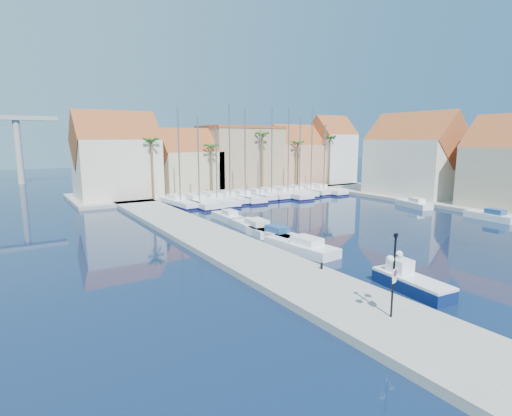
# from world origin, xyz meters

# --- Properties ---
(ground) EXTENTS (260.00, 260.00, 0.00)m
(ground) POSITION_xyz_m (0.00, 0.00, 0.00)
(ground) COLOR black
(ground) RESTS_ON ground
(quay_west) EXTENTS (6.00, 77.00, 0.50)m
(quay_west) POSITION_xyz_m (-9.00, 13.50, 0.25)
(quay_west) COLOR gray
(quay_west) RESTS_ON ground
(shore_north) EXTENTS (54.00, 16.00, 0.50)m
(shore_north) POSITION_xyz_m (10.00, 48.00, 0.25)
(shore_north) COLOR gray
(shore_north) RESTS_ON ground
(shore_east) EXTENTS (12.00, 60.00, 0.50)m
(shore_east) POSITION_xyz_m (32.00, 15.00, 0.25)
(shore_east) COLOR gray
(shore_east) RESTS_ON ground
(lamp_post) EXTENTS (1.48, 0.71, 4.48)m
(lamp_post) POSITION_xyz_m (-8.76, -5.00, 3.44)
(lamp_post) COLOR black
(lamp_post) RESTS_ON quay_west
(bollard) EXTENTS (0.18, 0.18, 0.45)m
(bollard) POSITION_xyz_m (-6.60, 2.83, 0.72)
(bollard) COLOR black
(bollard) RESTS_ON quay_west
(fishing_boat) EXTENTS (2.33, 5.51, 1.87)m
(fishing_boat) POSITION_xyz_m (-3.73, -2.40, 0.62)
(fishing_boat) COLOR #0D1D50
(fishing_boat) RESTS_ON ground
(motorboat_west_0) EXTENTS (3.02, 7.42, 1.40)m
(motorboat_west_0) POSITION_xyz_m (-3.87, 8.46, 0.51)
(motorboat_west_0) COLOR white
(motorboat_west_0) RESTS_ON ground
(motorboat_west_1) EXTENTS (2.60, 6.42, 1.40)m
(motorboat_west_1) POSITION_xyz_m (-3.42, 13.40, 0.51)
(motorboat_west_1) COLOR white
(motorboat_west_1) RESTS_ON ground
(motorboat_west_2) EXTENTS (3.03, 7.61, 1.40)m
(motorboat_west_2) POSITION_xyz_m (-3.27, 17.13, 0.51)
(motorboat_west_2) COLOR white
(motorboat_west_2) RESTS_ON ground
(motorboat_west_3) EXTENTS (1.97, 5.61, 1.40)m
(motorboat_west_3) POSITION_xyz_m (-3.08, 23.37, 0.51)
(motorboat_west_3) COLOR white
(motorboat_west_3) RESTS_ON ground
(motorboat_east_0) EXTENTS (2.26, 5.90, 1.40)m
(motorboat_east_0) POSITION_xyz_m (23.99, 6.95, 0.51)
(motorboat_east_0) COLOR white
(motorboat_east_0) RESTS_ON ground
(motorboat_east_1) EXTENTS (3.16, 6.03, 1.40)m
(motorboat_east_1) POSITION_xyz_m (23.98, 17.61, 0.51)
(motorboat_east_1) COLOR white
(motorboat_east_1) RESTS_ON ground
(sailboat_0) EXTENTS (3.13, 9.22, 14.03)m
(sailboat_0) POSITION_xyz_m (-4.01, 36.60, 0.63)
(sailboat_0) COLOR white
(sailboat_0) RESTS_ON ground
(sailboat_1) EXTENTS (3.05, 11.35, 12.94)m
(sailboat_1) POSITION_xyz_m (-1.55, 35.49, 0.57)
(sailboat_1) COLOR white
(sailboat_1) RESTS_ON ground
(sailboat_2) EXTENTS (3.61, 11.56, 11.46)m
(sailboat_2) POSITION_xyz_m (1.51, 35.88, 0.56)
(sailboat_2) COLOR white
(sailboat_2) RESTS_ON ground
(sailboat_3) EXTENTS (3.18, 9.77, 14.84)m
(sailboat_3) POSITION_xyz_m (4.02, 36.41, 0.63)
(sailboat_3) COLOR white
(sailboat_3) RESTS_ON ground
(sailboat_4) EXTENTS (3.46, 10.65, 14.13)m
(sailboat_4) POSITION_xyz_m (6.58, 36.05, 0.60)
(sailboat_4) COLOR white
(sailboat_4) RESTS_ON ground
(sailboat_5) EXTENTS (2.38, 8.21, 11.01)m
(sailboat_5) POSITION_xyz_m (9.58, 36.32, 0.60)
(sailboat_5) COLOR white
(sailboat_5) RESTS_ON ground
(sailboat_6) EXTENTS (2.26, 8.43, 14.64)m
(sailboat_6) POSITION_xyz_m (11.91, 36.47, 0.66)
(sailboat_6) COLOR white
(sailboat_6) RESTS_ON ground
(sailboat_7) EXTENTS (3.03, 11.34, 14.67)m
(sailboat_7) POSITION_xyz_m (14.63, 35.79, 0.59)
(sailboat_7) COLOR white
(sailboat_7) RESTS_ON ground
(sailboat_8) EXTENTS (3.21, 9.52, 13.32)m
(sailboat_8) POSITION_xyz_m (17.69, 36.45, 0.61)
(sailboat_8) COLOR white
(sailboat_8) RESTS_ON ground
(sailboat_9) EXTENTS (2.85, 8.77, 14.66)m
(sailboat_9) POSITION_xyz_m (20.42, 36.68, 0.65)
(sailboat_9) COLOR white
(sailboat_9) RESTS_ON ground
(sailboat_10) EXTENTS (3.25, 10.66, 12.13)m
(sailboat_10) POSITION_xyz_m (22.91, 36.21, 0.57)
(sailboat_10) COLOR white
(sailboat_10) RESTS_ON ground
(building_0) EXTENTS (12.30, 9.00, 13.50)m
(building_0) POSITION_xyz_m (-10.00, 47.00, 6.52)
(building_0) COLOR beige
(building_0) RESTS_ON shore_north
(building_1) EXTENTS (10.30, 8.00, 11.00)m
(building_1) POSITION_xyz_m (2.00, 47.00, 5.30)
(building_1) COLOR tan
(building_1) RESTS_ON shore_north
(building_2) EXTENTS (14.20, 10.20, 11.50)m
(building_2) POSITION_xyz_m (13.00, 48.00, 6.26)
(building_2) COLOR #9E8461
(building_2) RESTS_ON shore_north
(building_3) EXTENTS (10.30, 8.00, 12.00)m
(building_3) POSITION_xyz_m (25.00, 47.00, 5.86)
(building_3) COLOR tan
(building_3) RESTS_ON shore_north
(building_4) EXTENTS (8.30, 8.00, 14.00)m
(building_4) POSITION_xyz_m (34.00, 46.00, 6.97)
(building_4) COLOR white
(building_4) RESTS_ON shore_north
(building_6) EXTENTS (9.00, 14.30, 13.50)m
(building_6) POSITION_xyz_m (32.00, 24.00, 6.52)
(building_6) COLOR beige
(building_6) RESTS_ON shore_east
(palm_0) EXTENTS (2.60, 2.60, 10.15)m
(palm_0) POSITION_xyz_m (-6.00, 42.00, 9.08)
(palm_0) COLOR brown
(palm_0) RESTS_ON shore_north
(palm_1) EXTENTS (2.60, 2.60, 9.15)m
(palm_1) POSITION_xyz_m (4.00, 42.00, 8.14)
(palm_1) COLOR brown
(palm_1) RESTS_ON shore_north
(palm_2) EXTENTS (2.60, 2.60, 11.15)m
(palm_2) POSITION_xyz_m (14.00, 42.00, 10.02)
(palm_2) COLOR brown
(palm_2) RESTS_ON shore_north
(palm_3) EXTENTS (2.60, 2.60, 9.65)m
(palm_3) POSITION_xyz_m (22.00, 42.00, 8.61)
(palm_3) COLOR brown
(palm_3) RESTS_ON shore_north
(palm_4) EXTENTS (2.60, 2.60, 10.65)m
(palm_4) POSITION_xyz_m (30.00, 42.00, 9.55)
(palm_4) COLOR brown
(palm_4) RESTS_ON shore_north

